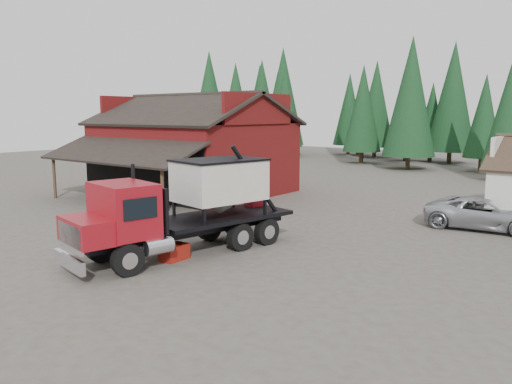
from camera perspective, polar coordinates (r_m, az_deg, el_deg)
The scene contains 9 objects.
ground at distance 22.61m, azimuth -4.98°, elevation -5.63°, with size 120.00×120.00×0.00m, color #4B443B.
red_barn at distance 36.77m, azimuth -7.24°, elevation 4.21°, with size 12.80×13.63×7.18m.
conifer_backdrop at distance 60.21m, azimuth 23.19°, elevation 2.79°, with size 76.00×16.00×16.00m, color #11331C, non-canonical shape.
near_pine_a at distance 57.46m, azimuth -2.32°, elevation 9.63°, with size 4.40×4.40×11.40m.
near_pine_b at distance 46.92m, azimuth 27.04°, elevation 8.23°, with size 3.96×3.96×10.40m.
near_pine_d at distance 53.54m, azimuth 17.27°, elevation 10.37°, with size 5.28×5.28×13.40m.
feed_truck at distance 20.40m, azimuth -7.91°, elevation -1.37°, with size 4.47×10.03×4.38m.
silver_car at distance 27.15m, azimuth 24.71°, elevation -2.27°, with size 2.60×5.64×1.57m, color #ADAEB5.
equip_box at distance 19.93m, azimuth -9.34°, elevation -6.81°, with size 0.70×1.10×0.60m, color maroon.
Camera 1 is at (14.85, -16.08, 5.66)m, focal length 35.00 mm.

